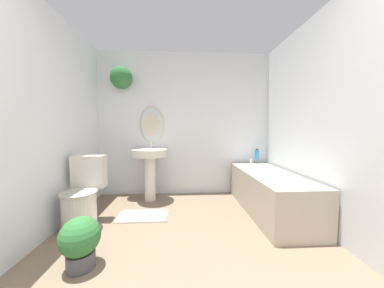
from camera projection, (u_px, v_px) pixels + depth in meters
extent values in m
cube|color=silver|center=(185.00, 124.00, 3.30)|extent=(2.98, 0.06, 2.40)
ellipsoid|color=beige|center=(152.00, 125.00, 3.23)|extent=(0.40, 0.02, 0.59)
ellipsoid|color=silver|center=(152.00, 125.00, 3.22)|extent=(0.36, 0.01, 0.55)
cylinder|color=#47474C|center=(121.00, 73.00, 3.06)|extent=(0.15, 0.15, 0.09)
sphere|color=#2D6B33|center=(121.00, 78.00, 3.06)|extent=(0.34, 0.34, 0.34)
cube|color=silver|center=(29.00, 119.00, 1.76)|extent=(0.06, 2.99, 2.40)
cube|color=silver|center=(334.00, 120.00, 1.93)|extent=(0.06, 2.99, 2.40)
cylinder|color=beige|center=(80.00, 212.00, 2.10)|extent=(0.34, 0.34, 0.40)
cylinder|color=#B1ADA0|center=(79.00, 193.00, 2.09)|extent=(0.37, 0.37, 0.02)
cube|color=beige|center=(89.00, 171.00, 2.33)|extent=(0.37, 0.17, 0.39)
cylinder|color=beige|center=(150.00, 178.00, 2.99)|extent=(0.17, 0.17, 0.70)
cylinder|color=beige|center=(149.00, 153.00, 2.96)|extent=(0.54, 0.54, 0.11)
cylinder|color=silver|center=(151.00, 145.00, 3.10)|extent=(0.02, 0.02, 0.10)
cube|color=#B2A893|center=(269.00, 192.00, 2.58)|extent=(0.62, 1.56, 0.53)
cube|color=beige|center=(269.00, 174.00, 2.56)|extent=(0.52, 1.46, 0.04)
cylinder|color=silver|center=(251.00, 162.00, 3.23)|extent=(0.04, 0.04, 0.08)
cylinder|color=#2D84C6|center=(257.00, 155.00, 3.23)|extent=(0.07, 0.07, 0.15)
cylinder|color=black|center=(257.00, 149.00, 3.22)|extent=(0.04, 0.04, 0.02)
cylinder|color=#47474C|center=(81.00, 260.00, 1.53)|extent=(0.21, 0.21, 0.13)
sphere|color=#2D6B33|center=(80.00, 236.00, 1.52)|extent=(0.31, 0.31, 0.31)
cube|color=silver|center=(143.00, 216.00, 2.44)|extent=(0.62, 0.34, 0.02)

